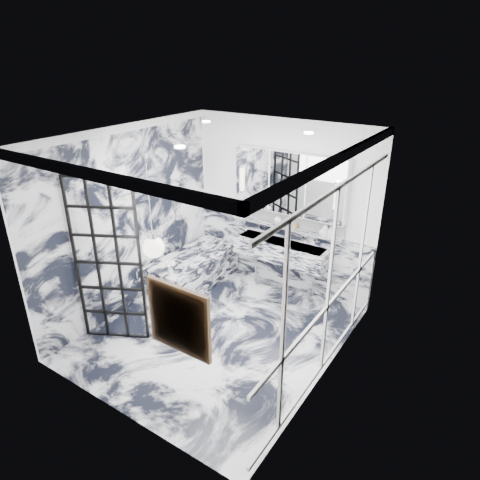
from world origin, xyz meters
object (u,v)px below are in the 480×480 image
Objects in this scene: mirror_cabinet at (289,183)px; crittall_door at (108,263)px; bathtub at (193,270)px; trough_sink at (281,250)px.

crittall_door is at bearing -116.84° from mirror_cabinet.
trough_sink is at bearing 26.48° from bathtub.
bathtub is (-1.33, -0.66, -0.45)m from trough_sink.
bathtub is at bearing -153.52° from trough_sink.
mirror_cabinet is 1.15× the size of bathtub.
bathtub is (-1.32, -0.83, -1.54)m from mirror_cabinet.
bathtub is at bearing -147.94° from mirror_cabinet.
mirror_cabinet is 2.20m from bathtub.
trough_sink is 1.10m from mirror_cabinet.
trough_sink is 1.55m from bathtub.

